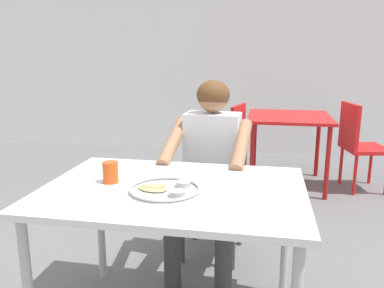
{
  "coord_description": "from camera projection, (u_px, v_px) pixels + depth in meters",
  "views": [
    {
      "loc": [
        0.37,
        -1.7,
        1.34
      ],
      "look_at": [
        0.01,
        0.21,
        0.89
      ],
      "focal_mm": 36.48,
      "sensor_mm": 36.0,
      "label": 1
    }
  ],
  "objects": [
    {
      "name": "back_wall",
      "position": [
        240.0,
        26.0,
        5.19
      ],
      "size": [
        12.0,
        0.12,
        3.4
      ],
      "primitive_type": "cube",
      "color": "white",
      "rests_on": "ground"
    },
    {
      "name": "table_foreground",
      "position": [
        174.0,
        202.0,
        1.82
      ],
      "size": [
        1.2,
        0.85,
        0.74
      ],
      "color": "silver",
      "rests_on": "ground"
    },
    {
      "name": "thali_tray",
      "position": [
        166.0,
        189.0,
        1.74
      ],
      "size": [
        0.32,
        0.32,
        0.03
      ],
      "color": "#B7BABF",
      "rests_on": "table_foreground"
    },
    {
      "name": "drinking_cup",
      "position": [
        110.0,
        172.0,
        1.86
      ],
      "size": [
        0.07,
        0.07,
        0.1
      ],
      "color": "#D84C19",
      "rests_on": "table_foreground"
    },
    {
      "name": "chair_foreground",
      "position": [
        215.0,
        184.0,
        2.66
      ],
      "size": [
        0.44,
        0.45,
        0.82
      ],
      "color": "#3F3F44",
      "rests_on": "ground"
    },
    {
      "name": "diner_foreground",
      "position": [
        210.0,
        160.0,
        2.4
      ],
      "size": [
        0.51,
        0.57,
        1.19
      ],
      "color": "#3A3A3A",
      "rests_on": "ground"
    },
    {
      "name": "table_background_red",
      "position": [
        289.0,
        124.0,
        3.97
      ],
      "size": [
        0.81,
        0.87,
        0.74
      ],
      "color": "red",
      "rests_on": "ground"
    },
    {
      "name": "chair_red_left",
      "position": [
        227.0,
        137.0,
        4.08
      ],
      "size": [
        0.51,
        0.52,
        0.84
      ],
      "color": "red",
      "rests_on": "ground"
    },
    {
      "name": "chair_red_right",
      "position": [
        358.0,
        141.0,
        3.86
      ],
      "size": [
        0.47,
        0.5,
        0.88
      ],
      "color": "red",
      "rests_on": "ground"
    }
  ]
}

